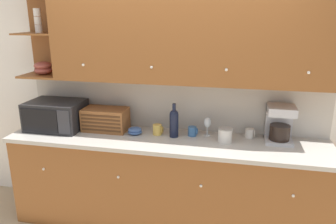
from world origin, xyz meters
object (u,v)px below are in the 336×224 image
object	(u,v)px
bread_box	(106,119)
wine_glass	(207,123)
bowl_stack_on_counter	(135,131)
wine_bottle	(174,122)
microwave	(56,115)
mug_patterned_third	(158,130)
mug_blue_second	(250,133)
storage_canister	(225,135)
coffee_maker	(280,123)
mug	(193,131)

from	to	relation	value
bread_box	wine_glass	world-z (taller)	bread_box
bowl_stack_on_counter	wine_bottle	size ratio (longest dim) A/B	0.43
microwave	mug_patterned_third	xyz separation A→B (m)	(1.07, 0.05, -0.10)
wine_bottle	wine_glass	size ratio (longest dim) A/B	1.79
microwave	mug_blue_second	distance (m)	1.97
wine_bottle	storage_canister	world-z (taller)	wine_bottle
mug_patterned_third	wine_glass	xyz separation A→B (m)	(0.48, 0.08, 0.08)
bowl_stack_on_counter	wine_glass	size ratio (longest dim) A/B	0.77
microwave	coffee_maker	size ratio (longest dim) A/B	1.59
bread_box	coffee_maker	bearing A→B (deg)	2.09
bowl_stack_on_counter	wine_bottle	xyz separation A→B (m)	(0.39, 0.01, 0.12)
bowl_stack_on_counter	storage_canister	world-z (taller)	storage_canister
microwave	mug_patterned_third	world-z (taller)	microwave
mug_patterned_third	storage_canister	distance (m)	0.67
coffee_maker	wine_glass	bearing A→B (deg)	179.91
microwave	mug_patterned_third	distance (m)	1.08
microwave	mug_patterned_third	size ratio (longest dim) A/B	5.43
wine_glass	coffee_maker	bearing A→B (deg)	-0.09
microwave	coffee_maker	distance (m)	2.23
mug_patterned_third	storage_canister	bearing A→B (deg)	-5.58
wine_bottle	mug_blue_second	xyz separation A→B (m)	(0.72, 0.13, -0.11)
mug_patterned_third	storage_canister	world-z (taller)	storage_canister
mug_patterned_third	wine_bottle	world-z (taller)	wine_bottle
mug	mug_blue_second	bearing A→B (deg)	7.30
coffee_maker	storage_canister	bearing A→B (deg)	-163.98
bowl_stack_on_counter	storage_canister	distance (m)	0.89
bowl_stack_on_counter	coffee_maker	size ratio (longest dim) A/B	0.41
bread_box	mug	world-z (taller)	bread_box
bowl_stack_on_counter	wine_glass	distance (m)	0.72
coffee_maker	microwave	bearing A→B (deg)	-176.83
coffee_maker	bread_box	bearing A→B (deg)	-177.91
bowl_stack_on_counter	storage_canister	xyz separation A→B (m)	(0.89, -0.03, 0.04)
mug	mug_blue_second	xyz separation A→B (m)	(0.55, 0.07, -0.00)
mug_patterned_third	wine_glass	size ratio (longest dim) A/B	0.55
wine_bottle	mug	world-z (taller)	wine_bottle
bread_box	mug_patterned_third	distance (m)	0.56
mug	mug_blue_second	size ratio (longest dim) A/B	1.00
mug	coffee_maker	xyz separation A→B (m)	(0.81, 0.04, 0.13)
bread_box	storage_canister	world-z (taller)	bread_box
bread_box	storage_canister	distance (m)	1.22
bread_box	mug	xyz separation A→B (m)	(0.90, 0.02, -0.07)
mug_blue_second	bowl_stack_on_counter	bearing A→B (deg)	-172.83
bowl_stack_on_counter	mug_blue_second	xyz separation A→B (m)	(1.11, 0.14, 0.01)
wine_bottle	mug	bearing A→B (deg)	19.20
wine_bottle	mug_blue_second	size ratio (longest dim) A/B	3.51
mug_blue_second	coffee_maker	world-z (taller)	coffee_maker
bowl_stack_on_counter	coffee_maker	distance (m)	1.39
microwave	mug	bearing A→B (deg)	3.37
microwave	mug_blue_second	size ratio (longest dim) A/B	5.83
wine_bottle	coffee_maker	size ratio (longest dim) A/B	0.96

